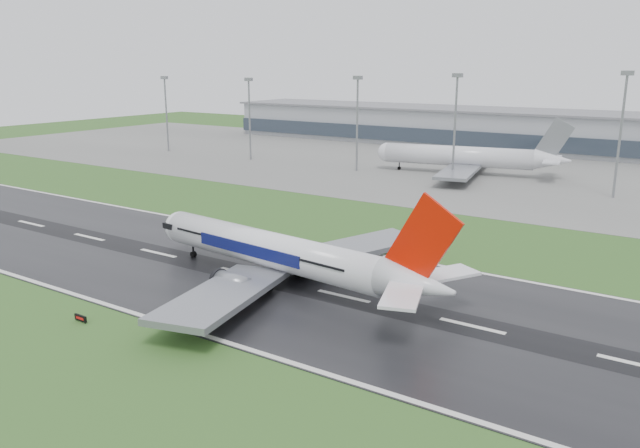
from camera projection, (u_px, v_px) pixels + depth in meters
The scene contains 12 objects.
ground at pixel (158, 254), 115.05m from camera, with size 520.00×520.00×0.00m, color #2A531E.
runway at pixel (158, 253), 115.04m from camera, with size 400.00×45.00×0.10m, color black.
apron at pixel (433, 165), 216.07m from camera, with size 400.00×130.00×0.08m, color slate.
terminal at pixel (491, 129), 262.71m from camera, with size 240.00×36.00×15.00m, color gray.
main_airliner at pixel (287, 232), 96.55m from camera, with size 57.84×55.08×17.08m, color white, non-canonical shape.
parked_airliner at pixel (466, 146), 196.41m from camera, with size 61.00×56.80×17.88m, color silver, non-canonical shape.
runway_sign at pixel (81, 319), 84.32m from camera, with size 2.30×0.26×1.04m, color black, non-canonical shape.
floodmast_0 at pixel (167, 116), 247.63m from camera, with size 0.64×0.64×28.26m, color gray.
floodmast_1 at pixel (250, 121), 224.87m from camera, with size 0.64×0.64×28.12m, color gray.
floodmast_2 at pixel (357, 126), 200.84m from camera, with size 0.64×0.64×29.20m, color gray.
floodmast_3 at pixel (455, 130), 183.05m from camera, with size 0.64×0.64×30.21m, color gray.
floodmast_4 at pixel (620, 138), 159.21m from camera, with size 0.64×0.64×31.16m, color gray.
Camera 1 is at (85.60, -75.42, 33.77)m, focal length 35.09 mm.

